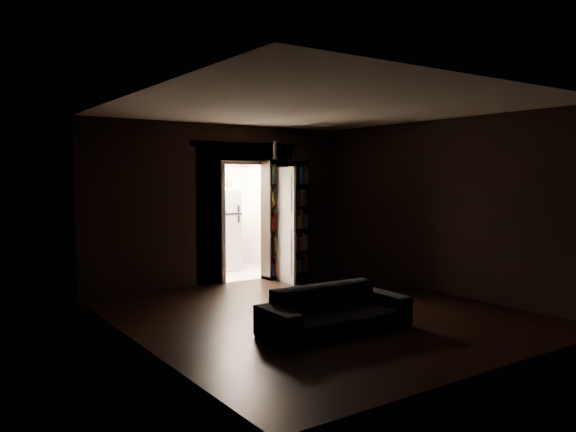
% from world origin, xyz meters
% --- Properties ---
extents(ground, '(5.50, 5.50, 0.00)m').
position_xyz_m(ground, '(0.00, 0.00, 0.00)').
color(ground, black).
rests_on(ground, ground).
extents(room_walls, '(5.02, 5.61, 2.84)m').
position_xyz_m(room_walls, '(-0.01, 1.07, 1.68)').
color(room_walls, black).
rests_on(room_walls, ground).
extents(kitchen_alcove, '(2.20, 1.80, 2.60)m').
position_xyz_m(kitchen_alcove, '(0.50, 3.87, 1.21)').
color(kitchen_alcove, beige).
rests_on(kitchen_alcove, ground).
extents(sofa, '(1.90, 0.85, 0.73)m').
position_xyz_m(sofa, '(-0.36, -0.83, 0.36)').
color(sofa, black).
rests_on(sofa, ground).
extents(bookshelf, '(0.95, 0.51, 2.20)m').
position_xyz_m(bookshelf, '(1.25, 2.59, 1.10)').
color(bookshelf, black).
rests_on(bookshelf, ground).
extents(refrigerator, '(0.90, 0.86, 1.65)m').
position_xyz_m(refrigerator, '(0.57, 4.03, 0.82)').
color(refrigerator, silver).
rests_on(refrigerator, ground).
extents(door, '(0.06, 0.85, 2.05)m').
position_xyz_m(door, '(0.96, 2.31, 1.02)').
color(door, white).
rests_on(door, ground).
extents(figurine, '(0.14, 0.14, 0.33)m').
position_xyz_m(figurine, '(1.00, 2.58, 2.37)').
color(figurine, silver).
rests_on(figurine, bookshelf).
extents(bottles, '(0.58, 0.29, 0.24)m').
position_xyz_m(bottles, '(0.59, 3.95, 1.77)').
color(bottles, black).
rests_on(bottles, refrigerator).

